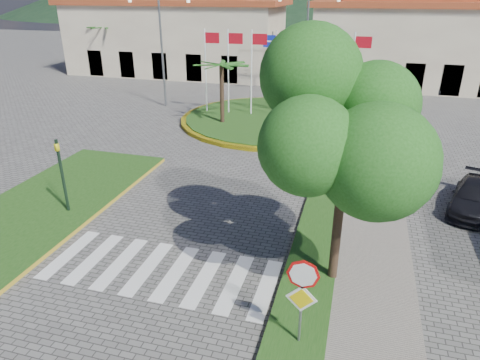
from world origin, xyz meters
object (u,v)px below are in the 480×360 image
(stop_sign, at_px, (302,290))
(white_van, at_px, (229,73))
(deciduous_tree, at_px, (349,121))
(roundabout_island, at_px, (272,119))
(car_side_right, at_px, (475,197))
(car_dark_a, at_px, (267,77))
(car_dark_b, at_px, (422,86))

(stop_sign, bearing_deg, white_van, 109.99)
(stop_sign, relative_size, deciduous_tree, 0.39)
(roundabout_island, xyz_separation_m, car_side_right, (10.72, -10.60, 0.42))
(roundabout_island, relative_size, car_dark_a, 3.26)
(roundabout_island, distance_m, stop_sign, 20.69)
(car_dark_a, bearing_deg, roundabout_island, -164.41)
(stop_sign, relative_size, car_dark_b, 0.72)
(car_dark_b, bearing_deg, roundabout_island, 163.78)
(car_side_right, bearing_deg, car_dark_a, 138.21)
(car_dark_a, relative_size, car_dark_b, 1.06)
(deciduous_tree, relative_size, car_dark_b, 1.85)
(stop_sign, bearing_deg, car_dark_b, 79.63)
(stop_sign, height_order, car_dark_a, stop_sign)
(roundabout_island, xyz_separation_m, car_dark_b, (10.90, 12.77, 0.43))
(deciduous_tree, bearing_deg, car_side_right, 50.76)
(white_van, distance_m, car_dark_b, 18.35)
(roundabout_island, relative_size, car_side_right, 3.11)
(deciduous_tree, relative_size, car_dark_a, 1.75)
(stop_sign, distance_m, car_side_right, 11.15)
(deciduous_tree, relative_size, white_van, 1.52)
(car_dark_a, distance_m, car_dark_b, 14.07)
(car_dark_b, xyz_separation_m, car_side_right, (-0.18, -23.38, -0.01))
(white_van, relative_size, car_dark_b, 1.22)
(roundabout_island, distance_m, car_side_right, 15.08)
(car_dark_a, bearing_deg, white_van, 74.38)
(deciduous_tree, bearing_deg, car_dark_b, 79.71)
(roundabout_island, relative_size, stop_sign, 4.79)
(stop_sign, height_order, white_van, stop_sign)
(car_side_right, bearing_deg, white_van, 143.83)
(white_van, relative_size, car_side_right, 1.10)
(car_dark_b, bearing_deg, car_dark_a, 115.32)
(deciduous_tree, relative_size, car_side_right, 1.67)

